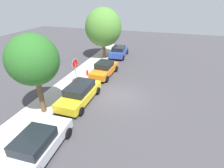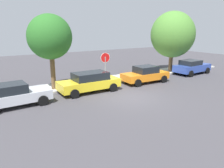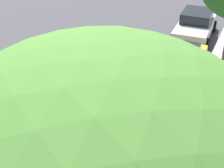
{
  "view_description": "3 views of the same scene",
  "coord_description": "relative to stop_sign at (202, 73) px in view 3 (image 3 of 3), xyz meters",
  "views": [
    {
      "loc": [
        -12.33,
        -3.16,
        7.64
      ],
      "look_at": [
        0.11,
        0.73,
        0.98
      ],
      "focal_mm": 28.0,
      "sensor_mm": 36.0,
      "label": 1
    },
    {
      "loc": [
        -9.03,
        -11.39,
        4.67
      ],
      "look_at": [
        -0.79,
        1.21,
        0.81
      ],
      "focal_mm": 35.0,
      "sensor_mm": 36.0,
      "label": 2
    },
    {
      "loc": [
        11.18,
        5.71,
        7.44
      ],
      "look_at": [
        1.46,
        1.32,
        1.22
      ],
      "focal_mm": 55.0,
      "sensor_mm": 36.0,
      "label": 3
    }
  ],
  "objects": [
    {
      "name": "stop_sign",
      "position": [
        0.0,
        0.0,
        0.0
      ],
      "size": [
        0.84,
        0.13,
        2.68
      ],
      "color": "gray",
      "rests_on": "ground_plane"
    },
    {
      "name": "ground_plane",
      "position": [
        -0.55,
        -4.29,
        -1.86
      ],
      "size": [
        60.0,
        60.0,
        0.0
      ],
      "primitive_type": "plane",
      "color": "#423F44"
    },
    {
      "name": "sidewalk_curb",
      "position": [
        -0.55,
        0.79,
        -1.79
      ],
      "size": [
        32.0,
        2.46,
        0.14
      ],
      "primitive_type": "cube",
      "color": "beige",
      "rests_on": "ground_plane"
    },
    {
      "name": "parked_car_silver",
      "position": [
        -7.65,
        -1.78,
        -1.13
      ],
      "size": [
        4.21,
        2.12,
        1.44
      ],
      "color": "silver",
      "rests_on": "ground_plane"
    },
    {
      "name": "parked_car_orange",
      "position": [
        3.13,
        -1.59,
        -1.13
      ],
      "size": [
        4.27,
        2.09,
        1.47
      ],
      "color": "orange",
      "rests_on": "ground_plane"
    },
    {
      "name": "fire_hydrant",
      "position": [
        2.33,
        0.01,
        -1.5
      ],
      "size": [
        0.3,
        0.22,
        0.72
      ],
      "color": "red",
      "rests_on": "ground_plane"
    },
    {
      "name": "parked_car_yellow",
      "position": [
        -2.31,
        -1.48,
        -1.09
      ],
      "size": [
        4.62,
        2.07,
        1.49
      ],
      "color": "yellow",
      "rests_on": "ground_plane"
    }
  ]
}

